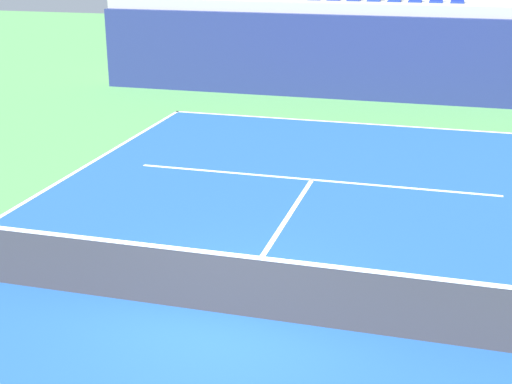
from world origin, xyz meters
name	(u,v)px	position (x,y,z in m)	size (l,w,h in m)	color
ground_plane	(225,314)	(0.00, 0.00, 0.00)	(80.00, 80.00, 0.00)	#4C8C4C
court_surface	(225,314)	(0.00, 0.00, 0.01)	(11.00, 24.00, 0.01)	#1E4C99
baseline_far	(349,123)	(0.00, 11.95, 0.01)	(11.00, 0.10, 0.00)	white
service_line_far	(312,180)	(0.00, 6.40, 0.01)	(8.26, 0.10, 0.00)	white
centre_service_line	(278,232)	(0.00, 3.20, 0.01)	(0.10, 6.40, 0.00)	white
back_wall	(366,59)	(0.00, 15.32, 1.39)	(18.81, 0.30, 2.79)	navy
stands_tier_lower	(371,48)	(0.00, 16.67, 1.57)	(18.81, 2.40, 3.14)	#9E9E99
stands_tier_upper	(380,25)	(0.00, 19.07, 2.11)	(18.81, 2.40, 4.22)	#9E9E99
tennis_net	(225,282)	(0.00, 0.00, 0.51)	(11.08, 0.08, 1.07)	black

